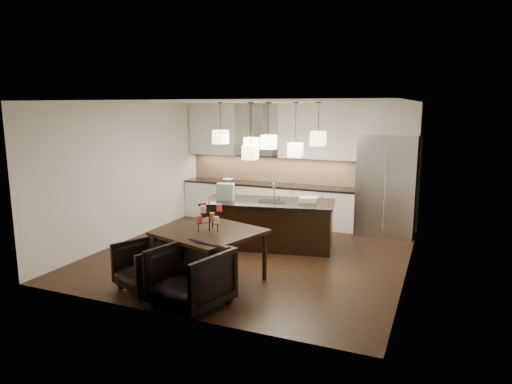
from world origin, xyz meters
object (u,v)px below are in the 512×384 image
at_px(armchair_left, 146,266).
at_px(armchair_right, 191,277).
at_px(dining_table, 210,256).
at_px(island_body, 269,225).
at_px(refrigerator, 387,185).

xyz_separation_m(armchair_left, armchair_right, (0.96, -0.30, 0.07)).
xyz_separation_m(dining_table, armchair_left, (-0.75, -0.63, -0.05)).
relative_size(island_body, armchair_right, 2.61).
distance_m(refrigerator, dining_table, 4.49).
distance_m(island_body, dining_table, 2.11).
height_order(refrigerator, island_body, refrigerator).
bearing_deg(dining_table, island_body, 103.07).
bearing_deg(refrigerator, armchair_right, -112.32).
distance_m(island_body, armchair_right, 3.04).
bearing_deg(armchair_left, island_body, 94.77).
distance_m(island_body, armchair_left, 2.88).
relative_size(dining_table, armchair_left, 1.74).
relative_size(armchair_left, armchair_right, 0.84).
bearing_deg(armchair_left, armchair_right, 5.77).
xyz_separation_m(refrigerator, armchair_left, (-2.93, -4.49, -0.72)).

